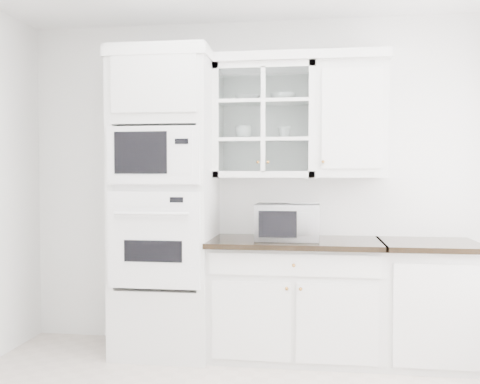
# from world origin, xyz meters

# --- Properties ---
(room_shell) EXTENTS (4.00, 3.50, 2.70)m
(room_shell) POSITION_xyz_m (0.00, 0.43, 1.78)
(room_shell) COLOR white
(room_shell) RESTS_ON ground
(oven_column) EXTENTS (0.76, 0.68, 2.40)m
(oven_column) POSITION_xyz_m (-0.75, 1.42, 1.20)
(oven_column) COLOR silver
(oven_column) RESTS_ON ground
(base_cabinet_run) EXTENTS (1.32, 0.67, 0.92)m
(base_cabinet_run) POSITION_xyz_m (0.28, 1.45, 0.46)
(base_cabinet_run) COLOR silver
(base_cabinet_run) RESTS_ON ground
(extra_base_cabinet) EXTENTS (0.72, 0.67, 0.92)m
(extra_base_cabinet) POSITION_xyz_m (1.28, 1.45, 0.46)
(extra_base_cabinet) COLOR silver
(extra_base_cabinet) RESTS_ON ground
(upper_cabinet_glass) EXTENTS (0.80, 0.33, 0.90)m
(upper_cabinet_glass) POSITION_xyz_m (0.03, 1.58, 1.85)
(upper_cabinet_glass) COLOR silver
(upper_cabinet_glass) RESTS_ON room_shell
(upper_cabinet_solid) EXTENTS (0.55, 0.33, 0.90)m
(upper_cabinet_solid) POSITION_xyz_m (0.71, 1.58, 1.85)
(upper_cabinet_solid) COLOR silver
(upper_cabinet_solid) RESTS_ON room_shell
(crown_molding) EXTENTS (2.14, 0.38, 0.07)m
(crown_molding) POSITION_xyz_m (-0.07, 1.56, 2.33)
(crown_molding) COLOR white
(crown_molding) RESTS_ON room_shell
(countertop_microwave) EXTENTS (0.49, 0.41, 0.28)m
(countertop_microwave) POSITION_xyz_m (0.22, 1.40, 1.06)
(countertop_microwave) COLOR white
(countertop_microwave) RESTS_ON base_cabinet_run
(bowl_a) EXTENTS (0.23, 0.23, 0.05)m
(bowl_a) POSITION_xyz_m (-0.11, 1.59, 2.04)
(bowl_a) COLOR white
(bowl_a) RESTS_ON upper_cabinet_glass
(bowl_b) EXTENTS (0.21, 0.21, 0.06)m
(bowl_b) POSITION_xyz_m (0.17, 1.60, 2.04)
(bowl_b) COLOR white
(bowl_b) RESTS_ON upper_cabinet_glass
(cup_a) EXTENTS (0.17, 0.17, 0.11)m
(cup_a) POSITION_xyz_m (-0.15, 1.60, 1.76)
(cup_a) COLOR white
(cup_a) RESTS_ON upper_cabinet_glass
(cup_b) EXTENTS (0.12, 0.12, 0.09)m
(cup_b) POSITION_xyz_m (0.19, 1.58, 1.76)
(cup_b) COLOR white
(cup_b) RESTS_ON upper_cabinet_glass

